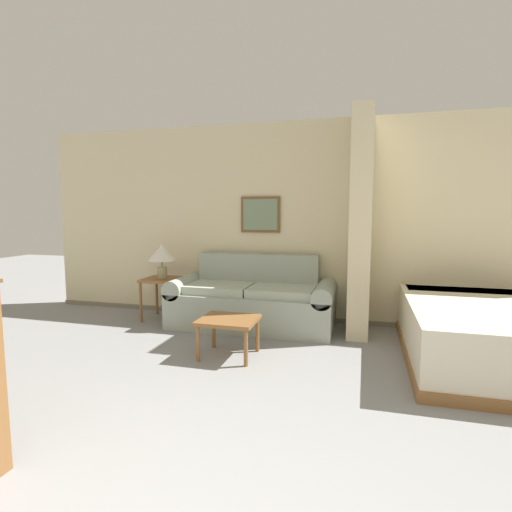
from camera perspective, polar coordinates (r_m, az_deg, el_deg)
name	(u,v)px	position (r m, az deg, el deg)	size (l,w,h in m)	color
wall_back	(299,223)	(5.30, 6.09, 4.72)	(7.34, 0.16, 2.60)	beige
wall_partition_pillar	(360,224)	(4.81, 14.70, 4.44)	(0.24, 0.72, 2.60)	beige
couch	(252,301)	(5.06, -0.53, -6.41)	(2.05, 0.84, 0.89)	#99A393
coffee_table	(229,324)	(4.04, -3.94, -9.60)	(0.56, 0.50, 0.39)	brown
side_table	(163,284)	(5.50, -13.21, -3.98)	(0.48, 0.48, 0.56)	brown
table_lamp	(162,254)	(5.44, -13.32, 0.27)	(0.35, 0.35, 0.46)	tan
bed	(486,334)	(4.43, 30.05, -9.63)	(1.46, 2.02, 0.57)	brown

